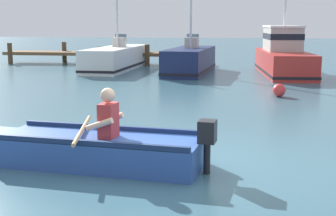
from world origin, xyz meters
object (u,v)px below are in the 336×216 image
rowboat_with_person (95,149)px  moored_boat_navy (190,61)px  moored_boat_red (283,56)px  mooring_buoy (279,90)px  moored_boat_white (117,59)px

rowboat_with_person → moored_boat_navy: size_ratio=0.74×
moored_boat_red → mooring_buoy: (-0.58, -6.38, -0.56)m
moored_boat_navy → mooring_buoy: (3.28, -6.12, -0.33)m
rowboat_with_person → mooring_buoy: (3.24, 7.40, -0.06)m
rowboat_with_person → moored_boat_navy: 13.52m
moored_boat_red → mooring_buoy: bearing=-95.2°
rowboat_with_person → moored_boat_red: 14.31m
moored_boat_white → mooring_buoy: moored_boat_white is taller
mooring_buoy → rowboat_with_person: bearing=-113.7°
rowboat_with_person → moored_boat_red: (3.83, 13.78, 0.50)m
rowboat_with_person → mooring_buoy: size_ratio=9.70×
moored_boat_navy → moored_boat_red: 3.88m
moored_boat_red → mooring_buoy: 6.43m
moored_boat_navy → moored_boat_red: moored_boat_red is taller
moored_boat_navy → rowboat_with_person: bearing=-89.8°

